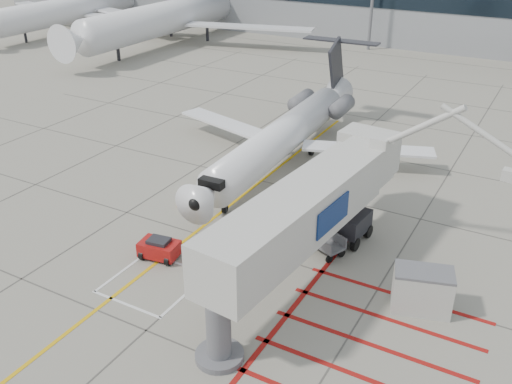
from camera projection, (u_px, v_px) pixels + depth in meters
The scene contains 8 objects.
ground_plane at pixel (197, 284), 28.39m from camera, with size 260.00×260.00×0.00m, color gray.
regional_jet at pixel (270, 127), 38.39m from camera, with size 21.21×26.74×7.01m, color white, non-canonical shape.
jet_bridge at pixel (297, 225), 26.60m from camera, with size 8.38×17.70×7.08m, color beige, non-canonical shape.
pushback_tug at pixel (159, 248), 30.27m from camera, with size 2.06×1.29×1.20m, color #A3110F, non-canonical shape.
baggage_cart at pixel (326, 244), 30.60m from camera, with size 1.93×1.22×1.22m, color #515256, non-canonical shape.
ground_power_unit at pixel (422, 290), 26.19m from camera, with size 2.64×1.54×2.09m, color #BBBAB2, non-canonical shape.
cone_nose at pixel (180, 202), 35.60m from camera, with size 0.40×0.40×0.56m, color orange.
cone_side at pixel (279, 235), 32.15m from camera, with size 0.32×0.32×0.44m, color #F4410C.
Camera 1 is at (13.95, -18.90, 16.85)m, focal length 40.00 mm.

